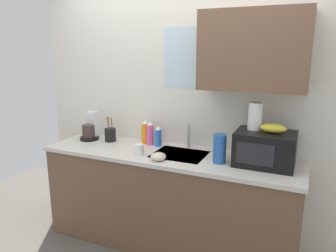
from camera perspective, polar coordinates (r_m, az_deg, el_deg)
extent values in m
cube|color=silver|center=(3.08, 2.67, 3.19)|extent=(3.08, 0.10, 2.50)
cube|color=brown|center=(2.64, 15.07, 12.86)|extent=(0.84, 0.32, 0.62)
cube|color=silver|center=(2.95, 4.39, 12.02)|extent=(0.56, 0.02, 0.55)
cube|color=brown|center=(3.03, 0.00, -13.32)|extent=(2.28, 0.60, 0.86)
cube|color=beige|center=(2.85, 0.00, -5.23)|extent=(2.31, 0.63, 0.03)
cube|color=#9EA0A5|center=(2.85, 2.07, -6.38)|extent=(0.46, 0.38, 0.14)
cylinder|color=#B2B5BA|center=(2.99, 3.69, -1.76)|extent=(0.03, 0.03, 0.23)
cube|color=black|center=(2.65, 16.93, -3.88)|extent=(0.46, 0.34, 0.27)
cube|color=black|center=(2.49, 15.25, -4.87)|extent=(0.28, 0.01, 0.17)
ellipsoid|color=gold|center=(2.60, 18.27, -0.41)|extent=(0.20, 0.11, 0.07)
cylinder|color=white|center=(2.65, 15.29, 1.72)|extent=(0.11, 0.11, 0.22)
cylinder|color=black|center=(3.37, -13.85, -2.11)|extent=(0.19, 0.19, 0.03)
cylinder|color=#3F332D|center=(3.34, -14.03, -0.83)|extent=(0.12, 0.12, 0.13)
cube|color=silver|center=(3.39, -13.26, 0.37)|extent=(0.11, 0.09, 0.26)
cylinder|color=blue|center=(3.04, -1.78, -2.13)|extent=(0.07, 0.07, 0.16)
cone|color=white|center=(3.01, -1.80, -0.33)|extent=(0.05, 0.05, 0.04)
cylinder|color=#E55999|center=(3.09, -3.23, -1.57)|extent=(0.07, 0.07, 0.20)
cone|color=white|center=(3.06, -3.26, 0.51)|extent=(0.05, 0.05, 0.04)
cylinder|color=orange|center=(3.14, -4.13, -1.32)|extent=(0.07, 0.07, 0.20)
cone|color=white|center=(3.11, -4.16, 0.77)|extent=(0.05, 0.05, 0.04)
cylinder|color=#2659A5|center=(2.62, 9.21, -4.03)|extent=(0.10, 0.10, 0.24)
cylinder|color=white|center=(2.81, -5.22, -4.21)|extent=(0.08, 0.08, 0.09)
cylinder|color=black|center=(3.26, -10.27, -1.57)|extent=(0.11, 0.11, 0.13)
cylinder|color=olive|center=(3.25, -10.54, -0.22)|extent=(0.02, 0.03, 0.21)
cylinder|color=olive|center=(3.24, -9.96, -0.27)|extent=(0.03, 0.02, 0.20)
cylinder|color=olive|center=(3.22, -10.53, -0.20)|extent=(0.03, 0.03, 0.22)
ellipsoid|color=beige|center=(2.67, -1.70, -5.47)|extent=(0.13, 0.13, 0.06)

